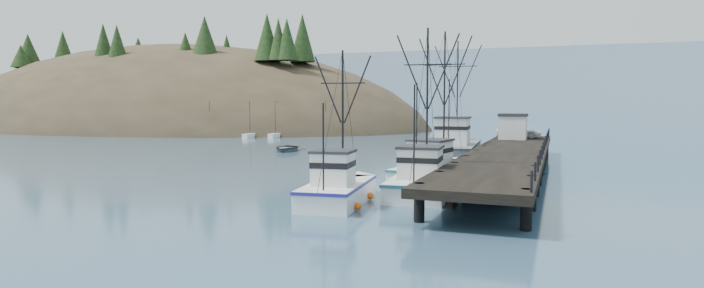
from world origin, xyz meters
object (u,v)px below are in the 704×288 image
at_px(trawler_mid, 339,189).
at_px(work_vessel, 455,149).
at_px(pier, 508,155).
at_px(trawler_far, 438,169).
at_px(trawler_near, 424,181).
at_px(pickup_truck, 519,131).
at_px(pier_shed, 513,126).
at_px(motorboat, 287,151).

bearing_deg(trawler_mid, work_vessel, 84.77).
distance_m(pier, trawler_far, 6.89).
bearing_deg(pier, trawler_far, -134.61).
relative_size(trawler_near, trawler_mid, 1.19).
bearing_deg(pickup_truck, work_vessel, 145.50).
height_order(pier_shed, pickup_truck, pier_shed).
distance_m(trawler_near, work_vessel, 21.13).
relative_size(trawler_mid, motorboat, 1.70).
distance_m(pier, trawler_mid, 18.42).
relative_size(trawler_far, work_vessel, 0.78).
bearing_deg(pier_shed, trawler_far, -101.43).
height_order(trawler_far, pickup_truck, trawler_far).
bearing_deg(motorboat, trawler_far, -50.10).
relative_size(work_vessel, pickup_truck, 3.04).
bearing_deg(trawler_mid, pickup_truck, 76.63).
distance_m(pickup_truck, motorboat, 27.64).
bearing_deg(motorboat, trawler_near, -58.35).
bearing_deg(motorboat, work_vessel, -20.73).
distance_m(pier, trawler_near, 12.21).
relative_size(pier, trawler_mid, 4.58).
relative_size(pier, trawler_near, 3.86).
height_order(pickup_truck, motorboat, pickup_truck).
height_order(trawler_far, pier_shed, trawler_far).
relative_size(pier, pier_shed, 13.75).
xyz_separation_m(trawler_far, pier_shed, (4.03, 19.93, 2.60)).
relative_size(trawler_near, trawler_far, 0.96).
relative_size(trawler_far, pier_shed, 3.73).
bearing_deg(motorboat, pier, -37.18).
xyz_separation_m(trawler_far, motorboat, (-22.60, 18.01, -0.82)).
relative_size(pier_shed, pickup_truck, 0.64).
relative_size(trawler_near, motorboat, 2.02).
bearing_deg(pier_shed, work_vessel, -134.84).
relative_size(trawler_mid, pickup_truck, 1.91).
xyz_separation_m(pier, trawler_mid, (-8.49, -16.32, -0.87)).
height_order(trawler_mid, pickup_truck, trawler_mid).
height_order(work_vessel, pier_shed, work_vessel).
xyz_separation_m(trawler_near, work_vessel, (-1.71, 21.06, 0.41)).
bearing_deg(pickup_truck, trawler_near, 172.44).
bearing_deg(work_vessel, pickup_truck, 55.18).
height_order(trawler_near, motorboat, trawler_near).
bearing_deg(work_vessel, trawler_far, -84.88).
bearing_deg(trawler_near, trawler_mid, -129.49).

